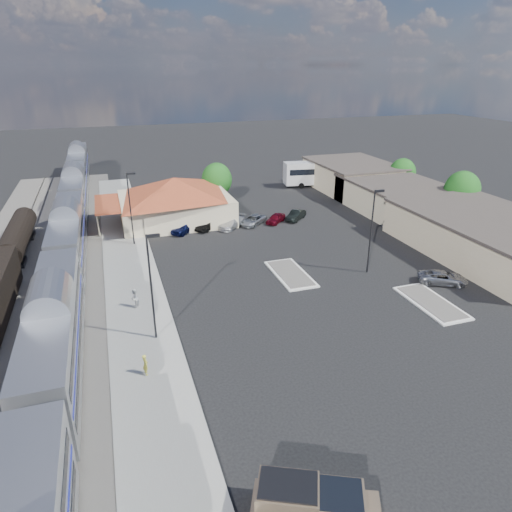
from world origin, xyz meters
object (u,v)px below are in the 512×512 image
object	(u,v)px
coach_bus	(322,172)
station_depot	(175,199)
pickup_truck	(316,506)
suv	(443,278)

from	to	relation	value
coach_bus	station_depot	bearing A→B (deg)	121.51
station_depot	pickup_truck	distance (m)	48.61
station_depot	pickup_truck	world-z (taller)	station_depot
pickup_truck	coach_bus	size ratio (longest dim) A/B	0.46
suv	coach_bus	xyz separation A→B (m)	(6.24, 40.85, 1.86)
station_depot	suv	bearing A→B (deg)	-52.26
suv	coach_bus	distance (m)	41.36
pickup_truck	coach_bus	xyz separation A→B (m)	(29.64, 60.55, 1.52)
station_depot	coach_bus	xyz separation A→B (m)	(28.56, 12.00, -0.60)
station_depot	coach_bus	bearing A→B (deg)	22.79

